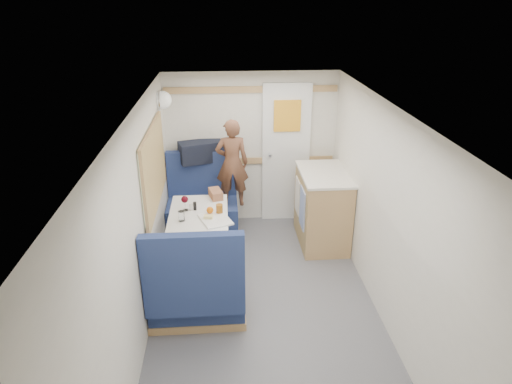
{
  "coord_description": "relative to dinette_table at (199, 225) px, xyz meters",
  "views": [
    {
      "loc": [
        -0.36,
        -3.4,
        2.88
      ],
      "look_at": [
        -0.04,
        0.9,
        0.98
      ],
      "focal_mm": 32.0,
      "sensor_mm": 36.0,
      "label": 1
    }
  ],
  "objects": [
    {
      "name": "bench_far",
      "position": [
        -0.0,
        0.86,
        -0.27
      ],
      "size": [
        0.9,
        0.59,
        1.05
      ],
      "color": "navy",
      "rests_on": "floor"
    },
    {
      "name": "tumbler_left",
      "position": [
        -0.16,
        -0.18,
        0.21
      ],
      "size": [
        0.07,
        0.07,
        0.11
      ],
      "primitive_type": "cylinder",
      "color": "silver",
      "rests_on": "dinette_table"
    },
    {
      "name": "cheese_block",
      "position": [
        0.11,
        -0.18,
        0.19
      ],
      "size": [
        0.1,
        0.07,
        0.03
      ],
      "primitive_type": "cube",
      "rotation": [
        0.0,
        0.0,
        -0.11
      ],
      "color": "#E0D181",
      "rests_on": "tray"
    },
    {
      "name": "wall_back",
      "position": [
        0.65,
        1.25,
        0.43
      ],
      "size": [
        2.2,
        0.02,
        2.0
      ],
      "primitive_type": "cube",
      "color": "silver",
      "rests_on": "floor"
    },
    {
      "name": "oak_trim_high",
      "position": [
        0.65,
        1.23,
        1.21
      ],
      "size": [
        2.15,
        0.02,
        0.08
      ],
      "primitive_type": "cube",
      "color": "olive",
      "rests_on": "wall_back"
    },
    {
      "name": "dome_light",
      "position": [
        -0.39,
        0.85,
        1.18
      ],
      "size": [
        0.2,
        0.2,
        0.2
      ],
      "primitive_type": "sphere",
      "color": "white",
      "rests_on": "wall_left"
    },
    {
      "name": "pepper_grinder",
      "position": [
        -0.04,
        0.07,
        0.2
      ],
      "size": [
        0.03,
        0.03,
        0.09
      ],
      "primitive_type": "cylinder",
      "color": "black",
      "rests_on": "dinette_table"
    },
    {
      "name": "side_window",
      "position": [
        -0.43,
        0.0,
        0.68
      ],
      "size": [
        0.04,
        1.3,
        0.72
      ],
      "primitive_type": "cube",
      "color": "#B0BEA1",
      "rests_on": "wall_left"
    },
    {
      "name": "dinette_table",
      "position": [
        0.0,
        0.0,
        0.0
      ],
      "size": [
        0.62,
        0.92,
        0.72
      ],
      "color": "white",
      "rests_on": "floor"
    },
    {
      "name": "orange_fruit",
      "position": [
        0.12,
        -0.06,
        0.21
      ],
      "size": [
        0.07,
        0.07,
        0.07
      ],
      "primitive_type": "sphere",
      "color": "#DA5809",
      "rests_on": "tray"
    },
    {
      "name": "bread_loaf",
      "position": [
        0.18,
        0.38,
        0.2
      ],
      "size": [
        0.18,
        0.25,
        0.09
      ],
      "primitive_type": "cube",
      "rotation": [
        0.0,
        0.0,
        0.26
      ],
      "color": "olive",
      "rests_on": "dinette_table"
    },
    {
      "name": "person",
      "position": [
        0.38,
        0.76,
        0.43
      ],
      "size": [
        0.4,
        0.26,
        1.09
      ],
      "primitive_type": "imported",
      "rotation": [
        0.0,
        0.0,
        3.14
      ],
      "color": "brown",
      "rests_on": "bench_far"
    },
    {
      "name": "oak_trim_low",
      "position": [
        0.65,
        1.23,
        0.28
      ],
      "size": [
        2.15,
        0.02,
        0.08
      ],
      "primitive_type": "cube",
      "color": "olive",
      "rests_on": "wall_back"
    },
    {
      "name": "ledge",
      "position": [
        -0.0,
        1.12,
        0.31
      ],
      "size": [
        0.9,
        0.14,
        0.04
      ],
      "primitive_type": "cube",
      "color": "olive",
      "rests_on": "bench_far"
    },
    {
      "name": "wall_left",
      "position": [
        -0.45,
        -1.0,
        0.43
      ],
      "size": [
        0.02,
        4.5,
        2.0
      ],
      "primitive_type": "cube",
      "color": "silver",
      "rests_on": "floor"
    },
    {
      "name": "floor",
      "position": [
        0.65,
        -1.0,
        -0.57
      ],
      "size": [
        4.5,
        4.5,
        0.0
      ],
      "primitive_type": "plane",
      "color": "#515156",
      "rests_on": "ground"
    },
    {
      "name": "wall_right",
      "position": [
        1.75,
        -1.0,
        0.43
      ],
      "size": [
        0.02,
        4.5,
        2.0
      ],
      "primitive_type": "cube",
      "color": "silver",
      "rests_on": "floor"
    },
    {
      "name": "beer_glass",
      "position": [
        0.22,
        -0.05,
        0.21
      ],
      "size": [
        0.07,
        0.07,
        0.11
      ],
      "primitive_type": "cylinder",
      "color": "#905315",
      "rests_on": "dinette_table"
    },
    {
      "name": "wine_glass",
      "position": [
        -0.14,
        0.06,
        0.28
      ],
      "size": [
        0.08,
        0.08,
        0.17
      ],
      "color": "white",
      "rests_on": "dinette_table"
    },
    {
      "name": "bench_near",
      "position": [
        -0.0,
        -0.86,
        -0.27
      ],
      "size": [
        0.9,
        0.59,
        1.05
      ],
      "color": "navy",
      "rests_on": "floor"
    },
    {
      "name": "salt_grinder",
      "position": [
        -0.08,
        0.06,
        0.19
      ],
      "size": [
        0.03,
        0.03,
        0.08
      ],
      "primitive_type": "cylinder",
      "color": "silver",
      "rests_on": "dinette_table"
    },
    {
      "name": "galley_counter",
      "position": [
        1.47,
        0.55,
        -0.1
      ],
      "size": [
        0.57,
        0.92,
        0.92
      ],
      "color": "olive",
      "rests_on": "floor"
    },
    {
      "name": "tray",
      "position": [
        0.18,
        -0.19,
        0.16
      ],
      "size": [
        0.38,
        0.43,
        0.02
      ],
      "primitive_type": "cube",
      "rotation": [
        0.0,
        0.0,
        0.36
      ],
      "color": "white",
      "rests_on": "dinette_table"
    },
    {
      "name": "duffel_bag",
      "position": [
        0.0,
        1.12,
        0.46
      ],
      "size": [
        0.59,
        0.41,
        0.26
      ],
      "primitive_type": "cube",
      "rotation": [
        0.0,
        0.0,
        0.3
      ],
      "color": "black",
      "rests_on": "ledge"
    },
    {
      "name": "rear_door",
      "position": [
        1.1,
        1.22,
        0.41
      ],
      "size": [
        0.62,
        0.12,
        1.86
      ],
      "color": "white",
      "rests_on": "wall_back"
    },
    {
      "name": "ceiling",
      "position": [
        0.65,
        -1.0,
        1.43
      ],
      "size": [
        4.5,
        4.5,
        0.0
      ],
      "primitive_type": "plane",
      "rotation": [
        3.14,
        0.0,
        0.0
      ],
      "color": "silver",
      "rests_on": "wall_back"
    }
  ]
}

